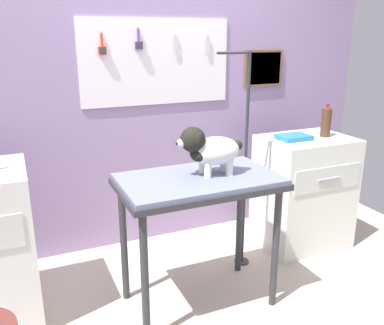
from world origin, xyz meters
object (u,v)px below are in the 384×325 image
(dog, at_px, (209,149))
(soda_bottle, at_px, (326,121))
(grooming_arm, at_px, (244,172))
(grooming_table, at_px, (199,192))
(cabinet_right, at_px, (303,192))

(dog, xyz_separation_m, soda_bottle, (1.18, 0.36, 0.00))
(grooming_arm, xyz_separation_m, dog, (-0.42, -0.29, 0.29))
(grooming_arm, bearing_deg, grooming_table, -148.41)
(grooming_table, distance_m, grooming_arm, 0.58)
(grooming_arm, distance_m, cabinet_right, 0.68)
(grooming_table, relative_size, soda_bottle, 3.72)
(grooming_arm, height_order, cabinet_right, grooming_arm)
(cabinet_right, bearing_deg, grooming_table, -160.53)
(grooming_table, height_order, soda_bottle, soda_bottle)
(grooming_table, bearing_deg, dog, 7.18)
(grooming_arm, relative_size, dog, 3.72)
(dog, relative_size, cabinet_right, 0.47)
(grooming_table, relative_size, grooming_arm, 0.62)
(soda_bottle, bearing_deg, cabinet_right, 171.56)
(grooming_table, xyz_separation_m, grooming_arm, (0.49, 0.30, -0.03))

